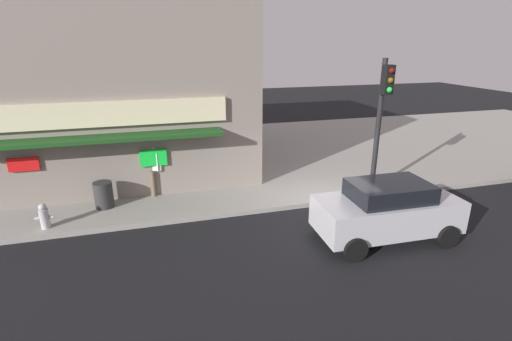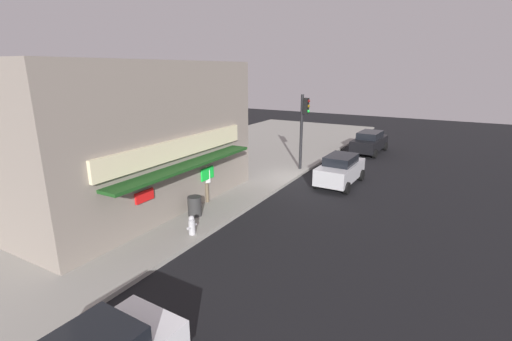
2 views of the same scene
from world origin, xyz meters
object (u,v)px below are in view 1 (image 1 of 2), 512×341
object	(u,v)px
fire_hydrant	(44,216)
trash_can	(104,195)
pedestrian	(155,168)
parked_car_silver	(387,210)
traffic_light	(382,109)

from	to	relation	value
fire_hydrant	trash_can	world-z (taller)	trash_can
fire_hydrant	pedestrian	bearing A→B (deg)	28.66
pedestrian	parked_car_silver	distance (m)	7.69
fire_hydrant	traffic_light	bearing A→B (deg)	-0.38
traffic_light	parked_car_silver	world-z (taller)	traffic_light
traffic_light	fire_hydrant	world-z (taller)	traffic_light
traffic_light	fire_hydrant	xyz separation A→B (m)	(-10.73, 0.07, -2.61)
trash_can	fire_hydrant	bearing A→B (deg)	-144.67
trash_can	pedestrian	world-z (taller)	pedestrian
trash_can	parked_car_silver	size ratio (longest dim) A/B	0.22
fire_hydrant	trash_can	size ratio (longest dim) A/B	0.89
traffic_light	fire_hydrant	bearing A→B (deg)	179.62
pedestrian	trash_can	bearing A→B (deg)	-158.23
pedestrian	parked_car_silver	bearing A→B (deg)	-37.69
trash_can	pedestrian	distance (m)	1.88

